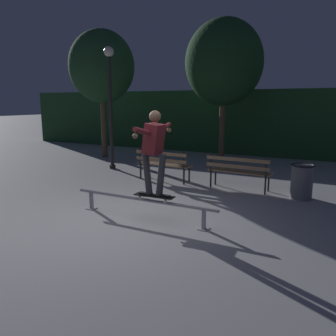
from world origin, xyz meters
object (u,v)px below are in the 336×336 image
skateboard (154,196)px  tree_far_left (102,67)px  trash_can (302,181)px  grind_rail (143,202)px  tree_behind_benches (224,63)px  skateboarder (154,146)px  park_bench_leftmost (163,162)px  park_bench_left_center (238,169)px  lamp_post_left (110,93)px

skateboard → tree_far_left: bearing=134.7°
trash_can → skateboard: bearing=-128.8°
grind_rail → tree_behind_benches: (-0.83, 7.05, 3.28)m
tree_far_left → skateboarder: bearing=-45.3°
park_bench_leftmost → park_bench_left_center: (2.15, 0.00, 0.00)m
skateboard → grind_rail: bearing=180.0°
lamp_post_left → park_bench_left_center: bearing=-10.4°
skateboard → park_bench_left_center: park_bench_left_center is taller
park_bench_left_center → tree_behind_benches: tree_behind_benches is taller
grind_rail → park_bench_leftmost: size_ratio=1.89×
park_bench_left_center → trash_can: 1.51m
tree_behind_benches → grind_rail: bearing=-83.3°
tree_behind_benches → park_bench_leftmost: bearing=-94.1°
lamp_post_left → park_bench_leftmost: bearing=-19.2°
skateboard → tree_far_left: size_ratio=0.16×
park_bench_left_center → trash_can: bearing=-3.2°
skateboarder → tree_behind_benches: bearing=98.8°
park_bench_left_center → lamp_post_left: bearing=169.6°
lamp_post_left → trash_can: 6.43m
park_bench_leftmost → skateboard: bearing=-64.4°
grind_rail → skateboard: bearing=-0.0°
tree_far_left → lamp_post_left: bearing=-46.3°
tree_far_left → lamp_post_left: size_ratio=1.26×
park_bench_left_center → skateboarder: bearing=-104.7°
tree_behind_benches → tree_far_left: size_ratio=1.05×
tree_behind_benches → trash_can: size_ratio=6.46×
skateboarder → tree_far_left: size_ratio=0.32×
park_bench_left_center → lamp_post_left: lamp_post_left is taller
lamp_post_left → skateboard: bearing=-44.8°
skateboarder → park_bench_left_center: (0.76, 2.90, -0.87)m
grind_rail → park_bench_left_center: size_ratio=1.89×
tree_behind_benches → tree_far_left: 4.65m
lamp_post_left → trash_can: bearing=-8.6°
skateboard → park_bench_leftmost: size_ratio=0.49×
park_bench_left_center → park_bench_leftmost: bearing=180.0°
trash_can → park_bench_leftmost: bearing=178.7°
skateboarder → park_bench_leftmost: 3.33m
grind_rail → skateboarder: (0.26, 0.00, 1.09)m
skateboarder → park_bench_leftmost: skateboarder is taller
skateboard → trash_can: trash_can is taller
skateboard → tree_far_left: tree_far_left is taller
skateboard → lamp_post_left: lamp_post_left is taller
tree_behind_benches → lamp_post_left: size_ratio=1.32×
skateboarder → tree_far_left: (-5.49, 5.53, 2.11)m
skateboarder → lamp_post_left: 5.40m
skateboard → park_bench_leftmost: (-1.39, 2.90, 0.07)m
grind_rail → tree_behind_benches: size_ratio=0.59×
grind_rail → skateboarder: bearing=0.0°
skateboard → park_bench_left_center: bearing=75.2°
skateboarder → park_bench_left_center: size_ratio=0.96×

